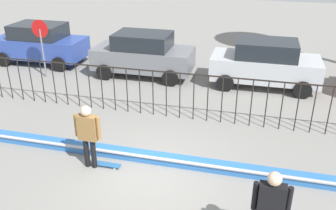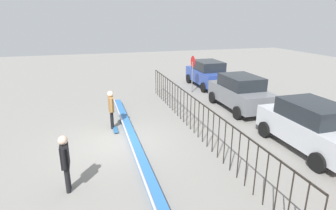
% 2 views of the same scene
% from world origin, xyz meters
% --- Properties ---
extents(ground_plane, '(60.00, 60.00, 0.00)m').
position_xyz_m(ground_plane, '(0.00, 0.00, 0.00)').
color(ground_plane, gray).
extents(bowl_coping_ledge, '(11.00, 0.41, 0.27)m').
position_xyz_m(bowl_coping_ledge, '(0.00, 0.58, 0.12)').
color(bowl_coping_ledge, '#2D6BB7').
rests_on(bowl_coping_ledge, ground).
extents(perimeter_fence, '(14.04, 0.04, 1.62)m').
position_xyz_m(perimeter_fence, '(-0.00, 3.38, 1.01)').
color(perimeter_fence, black).
rests_on(perimeter_fence, ground).
extents(skateboarder, '(0.72, 0.27, 1.79)m').
position_xyz_m(skateboarder, '(-1.65, -0.06, 1.07)').
color(skateboarder, black).
rests_on(skateboarder, ground).
extents(skateboard, '(0.80, 0.20, 0.07)m').
position_xyz_m(skateboard, '(-1.26, 0.04, 0.06)').
color(skateboard, '#26598C').
rests_on(skateboard, ground).
extents(camera_operator, '(0.72, 0.27, 1.78)m').
position_xyz_m(camera_operator, '(2.91, -1.79, 1.07)').
color(camera_operator, black).
rests_on(camera_operator, ground).
extents(parked_car_blue, '(4.30, 2.12, 1.90)m').
position_xyz_m(parked_car_blue, '(-7.83, 7.55, 0.97)').
color(parked_car_blue, '#2D479E').
rests_on(parked_car_blue, ground).
extents(parked_car_gray, '(4.30, 2.12, 1.90)m').
position_xyz_m(parked_car_gray, '(-2.48, 7.09, 0.97)').
color(parked_car_gray, slate).
rests_on(parked_car_gray, ground).
extents(parked_car_silver, '(4.30, 2.12, 1.90)m').
position_xyz_m(parked_car_silver, '(2.69, 7.10, 0.97)').
color(parked_car_silver, '#B7BABF').
rests_on(parked_car_silver, ground).
extents(stop_sign, '(0.76, 0.07, 2.50)m').
position_xyz_m(stop_sign, '(-6.59, 5.84, 1.62)').
color(stop_sign, slate).
rests_on(stop_sign, ground).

